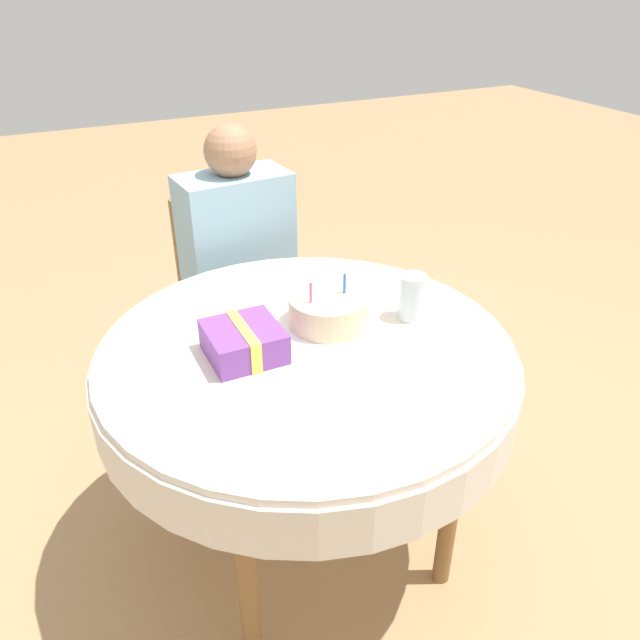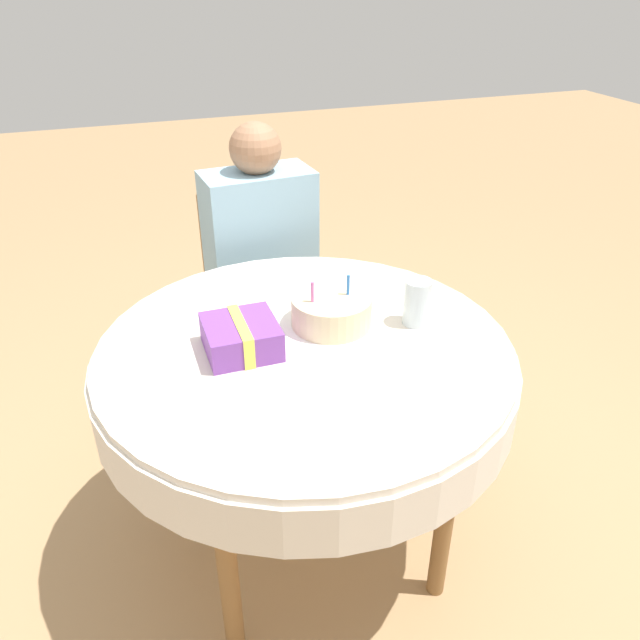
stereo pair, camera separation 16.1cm
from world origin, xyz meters
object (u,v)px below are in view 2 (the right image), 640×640
Objects in this scene: person at (262,252)px; gift_box at (241,337)px; birthday_cake at (331,311)px; drinking_glass at (417,302)px; chair at (258,293)px.

person reaches higher than gift_box.
birthday_cake reaches higher than drinking_glass.
chair reaches higher than gift_box.
person is (0.01, -0.09, 0.21)m from chair.
chair is 0.23m from person.
person is 5.22× the size of birthday_cake.
drinking_glass reaches higher than chair.
gift_box is at bearing -110.60° from chair.
gift_box is (-0.48, 0.02, -0.02)m from drinking_glass.
person is 0.68m from birthday_cake.
person is 8.81× the size of drinking_glass.
birthday_cake is (0.03, -0.76, 0.32)m from chair.
drinking_glass is at bearing -17.19° from birthday_cake.
gift_box is (-0.24, -0.72, 0.11)m from person.
chair is 0.93m from drinking_glass.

